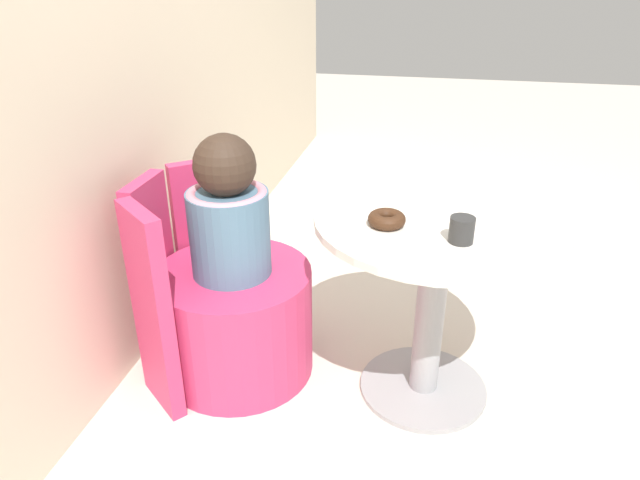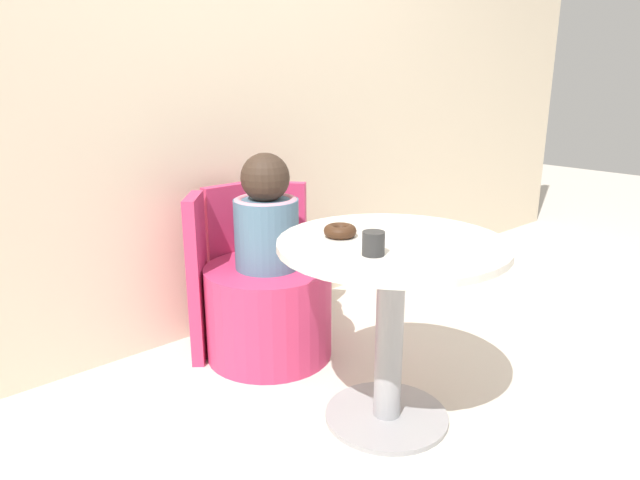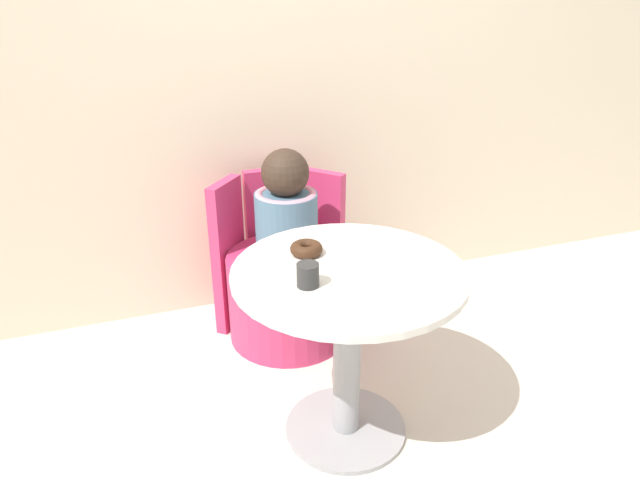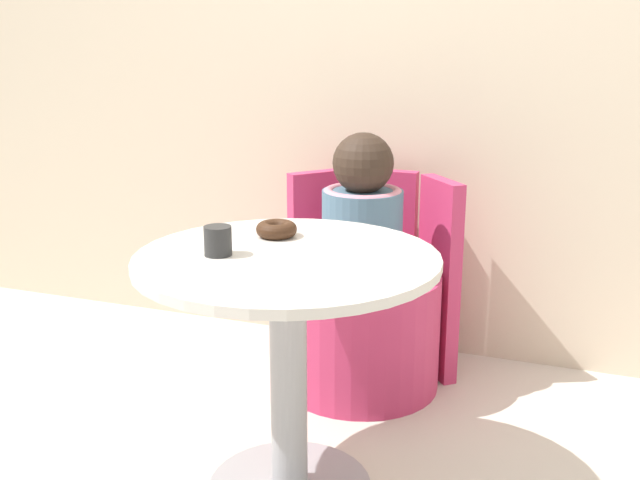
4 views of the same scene
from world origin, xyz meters
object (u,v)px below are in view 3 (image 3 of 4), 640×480
tub_chair (288,296)px  child_figure (286,210)px  cup (308,275)px  donut (306,249)px  round_table (348,318)px

tub_chair → child_figure: size_ratio=1.13×
tub_chair → cup: 0.90m
donut → cup: 0.22m
tub_chair → donut: 0.71m
round_table → tub_chair: bearing=91.1°
donut → cup: cup is taller
tub_chair → cup: (-0.15, -0.73, 0.50)m
child_figure → tub_chair: bearing=180.0°
round_table → donut: size_ratio=6.88×
child_figure → donut: size_ratio=4.34×
tub_chair → donut: (-0.08, -0.52, 0.48)m
round_table → cup: cup is taller
tub_chair → cup: bearing=-101.3°
round_table → child_figure: child_figure is taller
round_table → tub_chair: (-0.01, 0.67, -0.28)m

